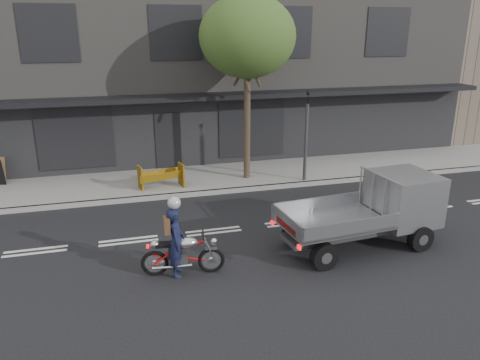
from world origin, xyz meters
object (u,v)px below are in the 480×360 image
traffic_light_pole (306,141)px  motorcycle (183,254)px  rider (176,242)px  flatbed_ute (391,203)px  construction_barrier (162,178)px  street_tree (247,37)px

traffic_light_pole → motorcycle: (-5.40, -5.51, -1.13)m
traffic_light_pole → motorcycle: bearing=-134.4°
traffic_light_pole → rider: (-5.55, -5.51, -0.81)m
flatbed_ute → construction_barrier: (-5.56, 5.51, -0.55)m
motorcycle → flatbed_ute: bearing=11.6°
street_tree → motorcycle: bearing=-118.1°
traffic_light_pole → motorcycle: 7.80m
street_tree → traffic_light_pole: street_tree is taller
street_tree → motorcycle: 8.64m
street_tree → rider: street_tree is taller
street_tree → traffic_light_pole: 4.23m
street_tree → flatbed_ute: (2.30, -6.06, -4.15)m
street_tree → rider: size_ratio=3.99×
traffic_light_pole → rider: size_ratio=2.07×
flatbed_ute → street_tree: bearing=105.5°
flatbed_ute → construction_barrier: flatbed_ute is taller
traffic_light_pole → motorcycle: traffic_light_pole is taller
motorcycle → street_tree: bearing=70.4°
rider → flatbed_ute: bearing=-78.5°
street_tree → construction_barrier: 5.74m
street_tree → rider: 8.53m
street_tree → traffic_light_pole: (2.00, -0.85, -3.63)m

